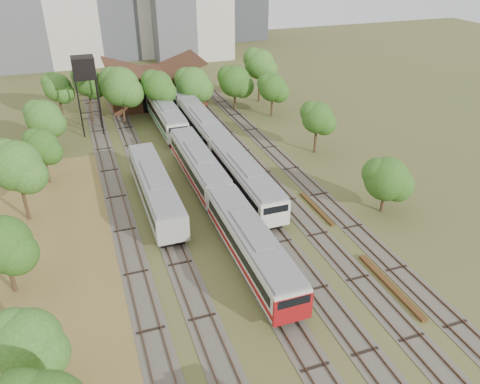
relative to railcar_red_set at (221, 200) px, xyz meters
name	(u,v)px	position (x,y,z in m)	size (l,w,h in m)	color
ground	(313,320)	(2.00, -16.81, -2.05)	(240.00, 240.00, 0.00)	#475123
dry_grass_patch	(65,307)	(-16.00, -8.81, -2.03)	(14.00, 60.00, 0.04)	brown
tracks	(211,181)	(1.33, 8.19, -2.01)	(24.60, 80.00, 0.19)	#4C473D
railcar_red_set	(221,200)	(0.00, 0.00, 0.00)	(3.14, 34.58, 3.88)	black
railcar_green_set	(203,127)	(4.00, 21.13, 0.02)	(3.16, 52.08, 3.91)	black
railcar_rear	(166,116)	(0.00, 27.25, 0.03)	(3.19, 16.08, 3.94)	black
old_grey_coach	(155,189)	(-6.00, 4.74, 0.07)	(3.14, 18.00, 3.88)	black
water_tower	(84,69)	(-10.77, 29.81, 7.46)	(3.26, 3.26, 11.28)	black
rail_pile_near	(391,286)	(10.00, -15.53, -1.91)	(0.58, 8.77, 0.29)	#563618
rail_pile_far	(317,208)	(10.20, -1.97, -1.94)	(0.45, 7.20, 0.23)	#563618
maintenance_shed	(155,86)	(1.00, 41.17, 0.86)	(16.45, 11.55, 7.58)	#391C14
tree_band_left	(29,201)	(-17.93, 0.24, 3.24)	(8.14, 53.38, 8.74)	#382616
tree_band_far	(171,81)	(2.23, 33.14, 3.69)	(38.06, 9.51, 9.24)	#382616
tree_band_right	(320,124)	(17.06, 10.70, 2.45)	(5.39, 36.54, 7.10)	#382616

